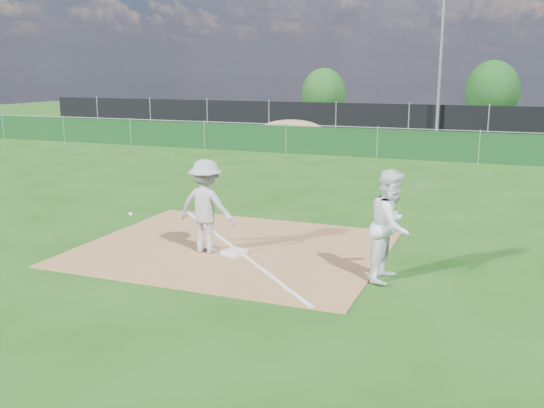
% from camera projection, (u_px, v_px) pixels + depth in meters
% --- Properties ---
extents(ground, '(90.00, 90.00, 0.00)m').
position_uv_depth(ground, '(346.00, 177.00, 20.54)').
color(ground, '#1A4A10').
rests_on(ground, ground).
extents(infield_dirt, '(6.00, 5.00, 0.02)m').
position_uv_depth(infield_dirt, '(234.00, 248.00, 12.36)').
color(infield_dirt, '#9B6B3E').
rests_on(infield_dirt, ground).
extents(foul_line, '(5.01, 5.01, 0.01)m').
position_uv_depth(foul_line, '(234.00, 247.00, 12.36)').
color(foul_line, white).
rests_on(foul_line, infield_dirt).
extents(green_fence, '(44.00, 0.05, 1.20)m').
position_uv_depth(green_fence, '(377.00, 144.00, 24.96)').
color(green_fence, '#0E3514').
rests_on(green_fence, ground).
extents(dirt_mound, '(3.38, 2.60, 1.17)m').
position_uv_depth(dirt_mound, '(292.00, 132.00, 29.93)').
color(dirt_mound, '#9F7C4D').
rests_on(dirt_mound, ground).
extents(black_fence, '(46.00, 0.04, 1.80)m').
position_uv_depth(black_fence, '(409.00, 121.00, 32.16)').
color(black_fence, black).
rests_on(black_fence, ground).
extents(parking_lot, '(46.00, 9.00, 0.01)m').
position_uv_depth(parking_lot, '(421.00, 130.00, 36.90)').
color(parking_lot, black).
rests_on(parking_lot, ground).
extents(light_pole, '(0.16, 0.16, 8.00)m').
position_uv_depth(light_pole, '(441.00, 61.00, 30.68)').
color(light_pole, slate).
rests_on(light_pole, ground).
extents(first_base, '(0.47, 0.47, 0.08)m').
position_uv_depth(first_base, '(234.00, 252.00, 11.92)').
color(first_base, white).
rests_on(first_base, infield_dirt).
extents(play_at_first, '(2.34, 0.74, 1.85)m').
position_uv_depth(play_at_first, '(206.00, 206.00, 11.89)').
color(play_at_first, '#AFAEB1').
rests_on(play_at_first, infield_dirt).
extents(runner, '(0.82, 1.01, 1.94)m').
position_uv_depth(runner, '(391.00, 225.00, 10.33)').
color(runner, white).
rests_on(runner, ground).
extents(car_left, '(4.58, 2.15, 1.52)m').
position_uv_depth(car_left, '(316.00, 115.00, 38.08)').
color(car_left, '#9B9DA2').
rests_on(car_left, parking_lot).
extents(car_mid, '(4.46, 2.89, 1.39)m').
position_uv_depth(car_mid, '(411.00, 119.00, 35.84)').
color(car_mid, black).
rests_on(car_mid, parking_lot).
extents(car_right, '(4.21, 2.05, 1.18)m').
position_uv_depth(car_right, '(495.00, 124.00, 34.03)').
color(car_right, black).
rests_on(car_right, parking_lot).
extents(tree_left, '(3.14, 3.14, 3.72)m').
position_uv_depth(tree_left, '(324.00, 93.00, 43.49)').
color(tree_left, '#382316').
rests_on(tree_left, ground).
extents(tree_mid, '(3.57, 3.57, 4.23)m').
position_uv_depth(tree_mid, '(492.00, 91.00, 40.85)').
color(tree_mid, '#382316').
rests_on(tree_mid, ground).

